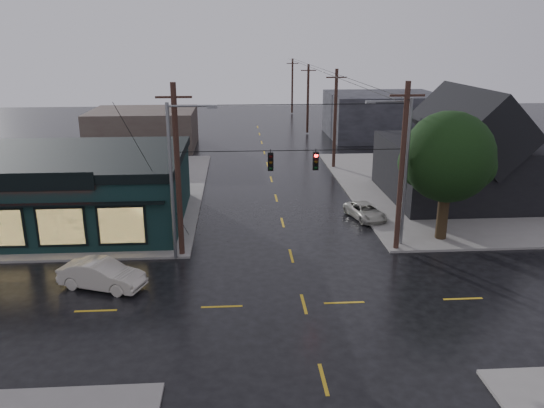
{
  "coord_description": "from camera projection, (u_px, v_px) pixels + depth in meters",
  "views": [
    {
      "loc": [
        -3.13,
        -23.08,
        12.44
      ],
      "look_at": [
        -1.17,
        5.78,
        3.35
      ],
      "focal_mm": 35.0,
      "sensor_mm": 36.0,
      "label": 1
    }
  ],
  "objects": [
    {
      "name": "pizza_shop",
      "position": [
        65.0,
        188.0,
        36.49
      ],
      "size": [
        16.3,
        12.34,
        4.9
      ],
      "color": "black",
      "rests_on": "ground"
    },
    {
      "name": "bg_building_east",
      "position": [
        383.0,
        115.0,
        68.93
      ],
      "size": [
        14.0,
        12.0,
        5.6
      ],
      "primitive_type": "cube",
      "color": "#222227",
      "rests_on": "ground"
    },
    {
      "name": "sidewalk_ne",
      "position": [
        503.0,
        186.0,
        46.21
      ],
      "size": [
        28.0,
        28.0,
        0.15
      ],
      "primitive_type": "cube",
      "color": "slate",
      "rests_on": "ground"
    },
    {
      "name": "streetlight_nw",
      "position": [
        176.0,
        260.0,
        30.98
      ],
      "size": [
        5.4,
        0.3,
        9.15
      ],
      "primitive_type": null,
      "color": "slate",
      "rests_on": "ground"
    },
    {
      "name": "streetlight_ne",
      "position": [
        400.0,
        245.0,
        33.21
      ],
      "size": [
        5.4,
        0.3,
        9.15
      ],
      "primitive_type": null,
      "color": "slate",
      "rests_on": "ground"
    },
    {
      "name": "span_signal_assembly",
      "position": [
        293.0,
        161.0,
        30.39
      ],
      "size": [
        13.0,
        0.48,
        1.23
      ],
      "color": "black",
      "rests_on": "ground"
    },
    {
      "name": "utility_pole_ne",
      "position": [
        396.0,
        250.0,
        32.51
      ],
      "size": [
        2.0,
        0.32,
        10.15
      ],
      "primitive_type": null,
      "color": "black",
      "rests_on": "ground"
    },
    {
      "name": "suv_silver",
      "position": [
        365.0,
        211.0,
        37.94
      ],
      "size": [
        2.77,
        4.31,
        1.11
      ],
      "primitive_type": "imported",
      "rotation": [
        0.0,
        0.0,
        0.25
      ],
      "color": "#B2B0A4",
      "rests_on": "ground"
    },
    {
      "name": "ne_building",
      "position": [
        467.0,
        144.0,
        41.71
      ],
      "size": [
        12.6,
        11.6,
        8.75
      ],
      "color": "black",
      "rests_on": "ground"
    },
    {
      "name": "sidewalk_nw",
      "position": [
        33.0,
        195.0,
        43.62
      ],
      "size": [
        28.0,
        28.0,
        0.15
      ],
      "primitive_type": "cube",
      "color": "slate",
      "rests_on": "ground"
    },
    {
      "name": "utility_pole_nw",
      "position": [
        182.0,
        256.0,
        31.67
      ],
      "size": [
        2.0,
        0.32,
        10.15
      ],
      "primitive_type": null,
      "color": "black",
      "rests_on": "ground"
    },
    {
      "name": "corner_tree",
      "position": [
        448.0,
        157.0,
        32.5
      ],
      "size": [
        5.64,
        5.64,
        8.14
      ],
      "color": "black",
      "rests_on": "ground"
    },
    {
      "name": "utility_pole_far_c",
      "position": [
        292.0,
        114.0,
        91.05
      ],
      "size": [
        2.0,
        0.32,
        9.15
      ],
      "primitive_type": null,
      "color": "black",
      "rests_on": "ground"
    },
    {
      "name": "sedan_cream",
      "position": [
        102.0,
        275.0,
        27.37
      ],
      "size": [
        4.75,
        3.0,
        1.48
      ],
      "primitive_type": "imported",
      "rotation": [
        0.0,
        0.0,
        1.22
      ],
      "color": "#B5AE9F",
      "rests_on": "ground"
    },
    {
      "name": "utility_pole_far_b",
      "position": [
        307.0,
        134.0,
        72.01
      ],
      "size": [
        2.0,
        0.32,
        9.15
      ],
      "primitive_type": null,
      "color": "black",
      "rests_on": "ground"
    },
    {
      "name": "bg_building_west",
      "position": [
        144.0,
        129.0,
        62.41
      ],
      "size": [
        12.0,
        10.0,
        4.4
      ],
      "primitive_type": "cube",
      "color": "#3F322E",
      "rests_on": "ground"
    },
    {
      "name": "ground_plane",
      "position": [
        304.0,
        304.0,
        25.9
      ],
      "size": [
        160.0,
        160.0,
        0.0
      ],
      "primitive_type": "plane",
      "color": "black"
    },
    {
      "name": "utility_pole_far_a",
      "position": [
        333.0,
        168.0,
        52.97
      ],
      "size": [
        2.0,
        0.32,
        9.65
      ],
      "primitive_type": null,
      "color": "black",
      "rests_on": "ground"
    }
  ]
}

